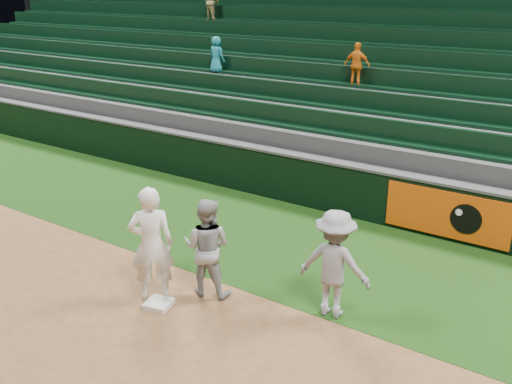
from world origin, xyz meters
TOP-DOWN VIEW (x-y plane):
  - ground at (0.00, 0.00)m, footprint 70.00×70.00m
  - foul_grass at (0.00, 3.00)m, footprint 36.00×4.20m
  - first_base at (-0.15, -0.34)m, footprint 0.49×0.49m
  - first_baseman at (-0.39, -0.17)m, footprint 0.88×0.87m
  - baserunner at (0.25, 0.50)m, footprint 1.01×0.89m
  - base_coach at (2.37, 1.11)m, footprint 1.26×0.84m
  - field_wall at (0.03, 5.20)m, footprint 36.00×0.45m
  - stadium_seating at (-0.00, 8.97)m, footprint 36.00×5.95m

SIDE VIEW (x-z plane):
  - ground at x=0.00m, z-range 0.00..0.00m
  - foul_grass at x=0.00m, z-range 0.00..0.01m
  - first_base at x=-0.15m, z-range 0.00..0.09m
  - field_wall at x=0.03m, z-range 0.01..1.26m
  - baserunner at x=0.25m, z-range 0.00..1.76m
  - base_coach at x=2.37m, z-range 0.01..1.83m
  - first_baseman at x=-0.39m, z-range 0.00..2.05m
  - stadium_seating at x=0.00m, z-range -0.89..4.29m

